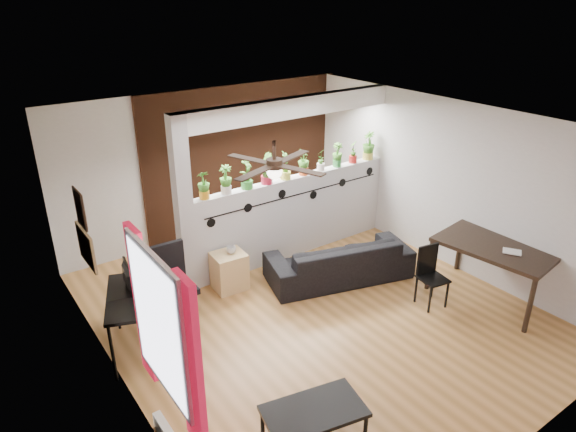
{
  "coord_description": "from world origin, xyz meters",
  "views": [
    {
      "loc": [
        -3.74,
        -4.65,
        4.06
      ],
      "look_at": [
        0.03,
        0.6,
        1.2
      ],
      "focal_mm": 32.0,
      "sensor_mm": 36.0,
      "label": 1
    }
  ],
  "objects_px": {
    "potted_plant_6": "(321,159)",
    "potted_plant_8": "(353,151)",
    "potted_plant_0": "(204,184)",
    "potted_plant_5": "(304,161)",
    "cup": "(231,250)",
    "folding_chair": "(430,270)",
    "potted_plant_7": "(337,154)",
    "potted_plant_4": "(286,164)",
    "ceiling_fan": "(274,167)",
    "potted_plant_2": "(247,172)",
    "computer_desk": "(132,300)",
    "dining_table": "(495,251)",
    "cube_shelf": "(229,271)",
    "potted_plant_1": "(226,179)",
    "office_chair": "(175,291)",
    "coffee_table": "(314,413)",
    "sofa": "(339,260)",
    "potted_plant_9": "(369,145)",
    "potted_plant_3": "(267,168)"
  },
  "relations": [
    {
      "from": "potted_plant_0",
      "to": "potted_plant_5",
      "type": "xyz_separation_m",
      "value": [
        1.76,
        0.0,
        0.0
      ]
    },
    {
      "from": "potted_plant_0",
      "to": "cube_shelf",
      "type": "bearing_deg",
      "value": -66.43
    },
    {
      "from": "potted_plant_2",
      "to": "office_chair",
      "type": "bearing_deg",
      "value": -156.17
    },
    {
      "from": "cube_shelf",
      "to": "folding_chair",
      "type": "height_order",
      "value": "folding_chair"
    },
    {
      "from": "ceiling_fan",
      "to": "potted_plant_4",
      "type": "bearing_deg",
      "value": 51.64
    },
    {
      "from": "sofa",
      "to": "potted_plant_9",
      "type": "bearing_deg",
      "value": -129.12
    },
    {
      "from": "potted_plant_1",
      "to": "potted_plant_4",
      "type": "height_order",
      "value": "potted_plant_4"
    },
    {
      "from": "ceiling_fan",
      "to": "potted_plant_7",
      "type": "xyz_separation_m",
      "value": [
        2.48,
        1.8,
        -0.75
      ]
    },
    {
      "from": "potted_plant_1",
      "to": "potted_plant_8",
      "type": "height_order",
      "value": "potted_plant_1"
    },
    {
      "from": "ceiling_fan",
      "to": "potted_plant_2",
      "type": "distance_m",
      "value": 2.07
    },
    {
      "from": "folding_chair",
      "to": "potted_plant_0",
      "type": "bearing_deg",
      "value": 134.17
    },
    {
      "from": "potted_plant_3",
      "to": "potted_plant_9",
      "type": "distance_m",
      "value": 2.11
    },
    {
      "from": "potted_plant_1",
      "to": "cube_shelf",
      "type": "height_order",
      "value": "potted_plant_1"
    },
    {
      "from": "ceiling_fan",
      "to": "potted_plant_0",
      "type": "relative_size",
      "value": 2.92
    },
    {
      "from": "potted_plant_4",
      "to": "computer_desk",
      "type": "distance_m",
      "value": 3.14
    },
    {
      "from": "potted_plant_6",
      "to": "potted_plant_7",
      "type": "relative_size",
      "value": 0.91
    },
    {
      "from": "potted_plant_4",
      "to": "folding_chair",
      "type": "distance_m",
      "value": 2.66
    },
    {
      "from": "potted_plant_5",
      "to": "coffee_table",
      "type": "distance_m",
      "value": 4.24
    },
    {
      "from": "potted_plant_3",
      "to": "potted_plant_7",
      "type": "xyz_separation_m",
      "value": [
        1.4,
        -0.0,
        -0.04
      ]
    },
    {
      "from": "coffee_table",
      "to": "dining_table",
      "type": "bearing_deg",
      "value": 9.3
    },
    {
      "from": "potted_plant_3",
      "to": "computer_desk",
      "type": "xyz_separation_m",
      "value": [
        -2.52,
        -0.93,
        -0.89
      ]
    },
    {
      "from": "potted_plant_2",
      "to": "potted_plant_9",
      "type": "xyz_separation_m",
      "value": [
        2.46,
        -0.0,
        0.0
      ]
    },
    {
      "from": "computer_desk",
      "to": "dining_table",
      "type": "height_order",
      "value": "dining_table"
    },
    {
      "from": "potted_plant_0",
      "to": "ceiling_fan",
      "type": "bearing_deg",
      "value": -90.64
    },
    {
      "from": "sofa",
      "to": "dining_table",
      "type": "distance_m",
      "value": 2.21
    },
    {
      "from": "potted_plant_2",
      "to": "potted_plant_7",
      "type": "height_order",
      "value": "potted_plant_2"
    },
    {
      "from": "cube_shelf",
      "to": "computer_desk",
      "type": "relative_size",
      "value": 0.47
    },
    {
      "from": "potted_plant_5",
      "to": "potted_plant_9",
      "type": "bearing_deg",
      "value": -0.0
    },
    {
      "from": "potted_plant_6",
      "to": "potted_plant_8",
      "type": "relative_size",
      "value": 0.95
    },
    {
      "from": "cup",
      "to": "computer_desk",
      "type": "bearing_deg",
      "value": -160.67
    },
    {
      "from": "potted_plant_1",
      "to": "cube_shelf",
      "type": "relative_size",
      "value": 0.75
    },
    {
      "from": "potted_plant_1",
      "to": "cup",
      "type": "distance_m",
      "value": 1.02
    },
    {
      "from": "potted_plant_5",
      "to": "cup",
      "type": "xyz_separation_m",
      "value": [
        -1.56,
        -0.34,
        -0.95
      ]
    },
    {
      "from": "potted_plant_3",
      "to": "potted_plant_8",
      "type": "height_order",
      "value": "potted_plant_3"
    },
    {
      "from": "potted_plant_7",
      "to": "potted_plant_5",
      "type": "bearing_deg",
      "value": 180.0
    },
    {
      "from": "ceiling_fan",
      "to": "potted_plant_2",
      "type": "height_order",
      "value": "ceiling_fan"
    },
    {
      "from": "potted_plant_3",
      "to": "cup",
      "type": "bearing_deg",
      "value": -158.31
    },
    {
      "from": "cup",
      "to": "folding_chair",
      "type": "distance_m",
      "value": 2.81
    },
    {
      "from": "potted_plant_5",
      "to": "folding_chair",
      "type": "bearing_deg",
      "value": -78.48
    },
    {
      "from": "potted_plant_0",
      "to": "potted_plant_6",
      "type": "distance_m",
      "value": 2.11
    },
    {
      "from": "ceiling_fan",
      "to": "cube_shelf",
      "type": "relative_size",
      "value": 2.11
    },
    {
      "from": "cube_shelf",
      "to": "cup",
      "type": "xyz_separation_m",
      "value": [
        0.05,
        0.0,
        0.34
      ]
    },
    {
      "from": "potted_plant_8",
      "to": "dining_table",
      "type": "bearing_deg",
      "value": -85.34
    },
    {
      "from": "sofa",
      "to": "potted_plant_3",
      "type": "bearing_deg",
      "value": -44.55
    },
    {
      "from": "potted_plant_8",
      "to": "potted_plant_9",
      "type": "bearing_deg",
      "value": -0.0
    },
    {
      "from": "potted_plant_7",
      "to": "computer_desk",
      "type": "distance_m",
      "value": 4.12
    },
    {
      "from": "computer_desk",
      "to": "coffee_table",
      "type": "xyz_separation_m",
      "value": [
        0.85,
        -2.39,
        -0.31
      ]
    },
    {
      "from": "coffee_table",
      "to": "potted_plant_4",
      "type": "bearing_deg",
      "value": 58.54
    },
    {
      "from": "potted_plant_1",
      "to": "office_chair",
      "type": "relative_size",
      "value": 0.39
    },
    {
      "from": "potted_plant_1",
      "to": "potted_plant_8",
      "type": "distance_m",
      "value": 2.46
    }
  ]
}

